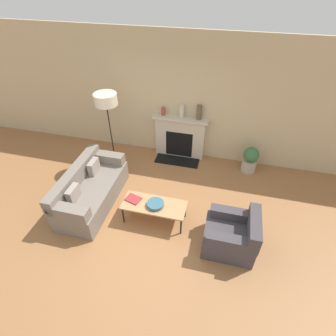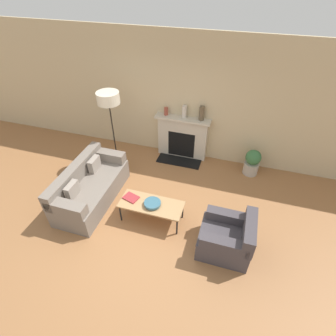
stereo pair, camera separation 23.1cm
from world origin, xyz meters
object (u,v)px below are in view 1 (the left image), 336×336
at_px(bowl, 155,204).
at_px(mantel_vase_center_left, 182,111).
at_px(mantel_vase_center_right, 199,112).
at_px(floor_lamp, 106,103).
at_px(fireplace, 180,137).
at_px(couch, 90,190).
at_px(book, 133,199).
at_px(potted_plant, 250,159).
at_px(mantel_vase_left, 163,111).
at_px(coffee_table, 154,206).
at_px(armchair_near, 232,235).

xyz_separation_m(bowl, mantel_vase_center_left, (0.00, 2.22, 0.76)).
bearing_deg(mantel_vase_center_right, floor_lamp, -157.65).
distance_m(fireplace, mantel_vase_center_right, 0.83).
height_order(couch, book, couch).
distance_m(bowl, potted_plant, 2.62).
bearing_deg(mantel_vase_center_left, couch, -124.61).
height_order(mantel_vase_center_left, mantel_vase_center_right, mantel_vase_center_right).
xyz_separation_m(fireplace, book, (-0.43, -2.16, -0.10)).
xyz_separation_m(floor_lamp, mantel_vase_left, (1.02, 0.76, -0.43)).
distance_m(coffee_table, mantel_vase_center_right, 2.41).
bearing_deg(mantel_vase_left, couch, -115.57).
bearing_deg(mantel_vase_center_right, mantel_vase_center_left, 180.00).
relative_size(book, floor_lamp, 0.18).
bearing_deg(fireplace, couch, -124.44).
height_order(mantel_vase_center_left, potted_plant, mantel_vase_center_left).
relative_size(bowl, book, 0.97).
distance_m(fireplace, bowl, 2.21).
relative_size(bowl, mantel_vase_center_left, 1.04).
relative_size(armchair_near, mantel_vase_center_left, 2.90).
xyz_separation_m(coffee_table, book, (-0.42, 0.03, 0.04)).
height_order(bowl, mantel_vase_left, mantel_vase_left).
bearing_deg(mantel_vase_left, bowl, -79.02).
distance_m(couch, coffee_table, 1.39).
xyz_separation_m(coffee_table, potted_plant, (1.72, 1.98, -0.06)).
relative_size(armchair_near, floor_lamp, 0.48).
distance_m(bowl, mantel_vase_center_left, 2.35).
distance_m(floor_lamp, mantel_vase_left, 1.34).
bearing_deg(potted_plant, armchair_near, -97.03).
relative_size(bowl, mantel_vase_left, 1.69).
height_order(armchair_near, book, armchair_near).
distance_m(armchair_near, book, 1.89).
relative_size(bowl, floor_lamp, 0.17).
relative_size(couch, mantel_vase_center_left, 6.12).
bearing_deg(coffee_table, mantel_vase_center_left, 89.11).
height_order(book, potted_plant, potted_plant).
bearing_deg(mantel_vase_center_left, mantel_vase_left, 180.00).
bearing_deg(coffee_table, potted_plant, 48.94).
bearing_deg(mantel_vase_left, coffee_table, -79.69).
xyz_separation_m(book, mantel_vase_left, (0.01, 2.18, 0.74)).
distance_m(book, floor_lamp, 2.09).
relative_size(mantel_vase_center_left, mantel_vase_center_right, 0.89).
bearing_deg(armchair_near, coffee_table, -99.91).
bearing_deg(floor_lamp, mantel_vase_left, 36.77).
relative_size(book, mantel_vase_center_right, 0.96).
distance_m(couch, book, 0.98).
distance_m(book, mantel_vase_center_right, 2.47).
height_order(book, mantel_vase_left, mantel_vase_left).
bearing_deg(coffee_table, book, 176.00).
relative_size(fireplace, floor_lamp, 0.73).
bearing_deg(fireplace, coffee_table, -90.39).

